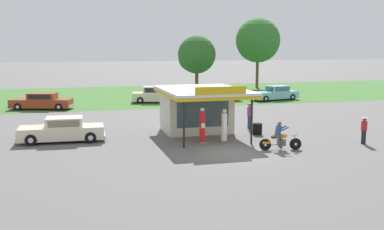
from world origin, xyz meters
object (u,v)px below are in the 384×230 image
Objects in this scene: gas_pump_offside at (224,127)px; featured_classic_sedan at (62,130)px; parked_car_back_row_centre_right at (157,95)px; parked_car_back_row_left at (275,94)px; motorcycle_with_rider at (280,138)px; gas_pump_nearside at (202,127)px; parked_car_back_row_far_left at (42,102)px; spare_tire_stack at (257,129)px; parked_car_back_row_centre at (216,94)px; bystander_admiring_sedan at (250,115)px; bystander_standing_back_lot at (364,130)px.

featured_classic_sedan is at bearing 163.85° from gas_pump_offside.
parked_car_back_row_left is at bearing -6.09° from parked_car_back_row_centre_right.
gas_pump_offside is 0.86× the size of motorcycle_with_rider.
parked_car_back_row_left is at bearing 53.69° from gas_pump_nearside.
featured_classic_sedan is at bearing 154.21° from motorcycle_with_rider.
parked_car_back_row_far_left is 21.26m from spare_tire_stack.
parked_car_back_row_centre is at bearing 5.29° from parked_car_back_row_far_left.
gas_pump_nearside is at bearing -61.16° from parked_car_back_row_far_left.
parked_car_back_row_centre is (17.00, 1.58, 0.03)m from parked_car_back_row_far_left.
parked_car_back_row_centre_right is at bearing 174.64° from parked_car_back_row_centre.
gas_pump_offside is 20.13m from parked_car_back_row_centre.
bystander_admiring_sedan is 2.41× the size of spare_tire_stack.
spare_tire_stack is at bearing -119.11° from parked_car_back_row_left.
motorcycle_with_rider is 0.40× the size of parked_car_back_row_far_left.
parked_car_back_row_far_left is at bearing 118.84° from gas_pump_nearside.
parked_car_back_row_centre_right is (1.24, 19.80, -0.25)m from gas_pump_nearside.
spare_tire_stack is (-9.42, -16.92, -0.32)m from parked_car_back_row_left.
motorcycle_with_rider is 24.42m from parked_car_back_row_far_left.
motorcycle_with_rider is (3.54, -2.84, -0.32)m from gas_pump_nearside.
motorcycle_with_rider is 0.42× the size of parked_car_back_row_centre_right.
parked_car_back_row_far_left is (-11.07, 17.66, -0.22)m from gas_pump_offside.
parked_car_back_row_far_left is 17.07m from parked_car_back_row_centre.
motorcycle_with_rider reaches higher than parked_car_back_row_far_left.
featured_classic_sedan is 26.64m from parked_car_back_row_left.
gas_pump_nearside is at bearing -140.62° from bystander_admiring_sedan.
bystander_standing_back_lot is (8.94, -2.69, -0.15)m from gas_pump_nearside.
bystander_standing_back_lot reaches higher than parked_car_back_row_far_left.
parked_car_back_row_centre is (15.14, 16.56, 0.04)m from featured_classic_sedan.
bystander_admiring_sedan is (3.15, 3.69, 0.03)m from gas_pump_offside.
bystander_admiring_sedan is at bearing 39.38° from gas_pump_nearside.
bystander_admiring_sedan is at bearing 81.66° from motorcycle_with_rider.
parked_car_back_row_centre reaches higher than spare_tire_stack.
parked_car_back_row_left is at bearing 64.79° from motorcycle_with_rider.
spare_tire_stack is at bearing 20.55° from gas_pump_nearside.
bystander_admiring_sedan reaches higher than parked_car_back_row_far_left.
motorcycle_with_rider is 6.61m from bystander_admiring_sedan.
parked_car_back_row_centre_right is (-0.11, 19.80, -0.18)m from gas_pump_offside.
motorcycle_with_rider reaches higher than spare_tire_stack.
gas_pump_offside is (1.35, -0.00, -0.07)m from gas_pump_nearside.
parked_car_back_row_far_left is at bearing 135.53° from bystander_admiring_sedan.
motorcycle_with_rider is at bearing -25.79° from featured_classic_sedan.
gas_pump_offside is 3.60m from motorcycle_with_rider.
parked_car_back_row_left is at bearing 77.65° from bystander_standing_back_lot.
parked_car_back_row_far_left is 1.07× the size of parked_car_back_row_centre.
gas_pump_nearside is 5.82m from bystander_admiring_sedan.
gas_pump_offside is 4.86m from bystander_admiring_sedan.
spare_tire_stack is at bearing 82.04° from motorcycle_with_rider.
gas_pump_nearside reaches higher than spare_tire_stack.
motorcycle_with_rider is 0.45× the size of featured_classic_sedan.
gas_pump_nearside reaches higher than parked_car_back_row_far_left.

